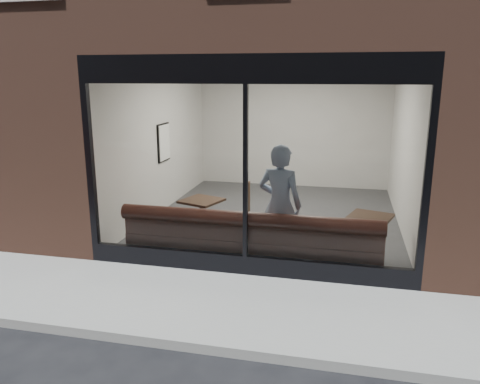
% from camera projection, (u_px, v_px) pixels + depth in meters
% --- Properties ---
extents(ground, '(120.00, 120.00, 0.00)m').
position_uv_depth(ground, '(206.00, 349.00, 5.12)').
color(ground, black).
rests_on(ground, ground).
extents(sidewalk_near, '(40.00, 2.00, 0.01)m').
position_uv_depth(sidewalk_near, '(228.00, 306.00, 6.06)').
color(sidewalk_near, gray).
rests_on(sidewalk_near, ground).
extents(kerb_near, '(40.00, 0.10, 0.12)m').
position_uv_depth(kerb_near, '(204.00, 347.00, 5.06)').
color(kerb_near, gray).
rests_on(kerb_near, ground).
extents(host_building_pier_left, '(2.50, 12.00, 3.20)m').
position_uv_depth(host_building_pier_left, '(160.00, 124.00, 13.10)').
color(host_building_pier_left, brown).
rests_on(host_building_pier_left, ground).
extents(host_building_pier_right, '(2.50, 12.00, 3.20)m').
position_uv_depth(host_building_pier_right, '(445.00, 130.00, 11.49)').
color(host_building_pier_right, brown).
rests_on(host_building_pier_right, ground).
extents(host_building_backfill, '(5.00, 6.00, 3.20)m').
position_uv_depth(host_building_backfill, '(304.00, 117.00, 15.13)').
color(host_building_backfill, brown).
rests_on(host_building_backfill, ground).
extents(cafe_floor, '(6.00, 6.00, 0.00)m').
position_uv_depth(cafe_floor, '(275.00, 217.00, 9.84)').
color(cafe_floor, '#2D2D30').
rests_on(cafe_floor, ground).
extents(cafe_ceiling, '(6.00, 6.00, 0.00)m').
position_uv_depth(cafe_ceiling, '(278.00, 61.00, 9.07)').
color(cafe_ceiling, white).
rests_on(cafe_ceiling, host_building_upper).
extents(cafe_wall_back, '(5.00, 0.00, 5.00)m').
position_uv_depth(cafe_wall_back, '(293.00, 127.00, 12.29)').
color(cafe_wall_back, beige).
rests_on(cafe_wall_back, ground).
extents(cafe_wall_left, '(0.00, 6.00, 6.00)m').
position_uv_depth(cafe_wall_left, '(161.00, 139.00, 9.99)').
color(cafe_wall_left, beige).
rests_on(cafe_wall_left, ground).
extents(cafe_wall_right, '(0.00, 6.00, 6.00)m').
position_uv_depth(cafe_wall_right, '(405.00, 146.00, 8.92)').
color(cafe_wall_right, beige).
rests_on(cafe_wall_right, ground).
extents(storefront_kick, '(5.00, 0.10, 0.30)m').
position_uv_depth(storefront_kick, '(245.00, 265.00, 7.02)').
color(storefront_kick, black).
rests_on(storefront_kick, ground).
extents(storefront_header, '(5.00, 0.10, 0.40)m').
position_uv_depth(storefront_header, '(246.00, 69.00, 6.33)').
color(storefront_header, black).
rests_on(storefront_header, host_building_upper).
extents(storefront_mullion, '(0.06, 0.10, 2.50)m').
position_uv_depth(storefront_mullion, '(246.00, 174.00, 6.68)').
color(storefront_mullion, black).
rests_on(storefront_mullion, storefront_kick).
extents(storefront_glass, '(4.80, 0.00, 4.80)m').
position_uv_depth(storefront_glass, '(245.00, 174.00, 6.65)').
color(storefront_glass, white).
rests_on(storefront_glass, storefront_kick).
extents(banquette, '(4.00, 0.55, 0.45)m').
position_uv_depth(banquette, '(251.00, 251.00, 7.38)').
color(banquette, '#3A1A15').
rests_on(banquette, cafe_floor).
extents(person, '(0.77, 0.58, 1.91)m').
position_uv_depth(person, '(280.00, 205.00, 7.28)').
color(person, '#8699B8').
rests_on(person, cafe_floor).
extents(cafe_table_left, '(0.81, 0.81, 0.04)m').
position_uv_depth(cafe_table_left, '(202.00, 201.00, 8.34)').
color(cafe_table_left, black).
rests_on(cafe_table_left, cafe_floor).
extents(cafe_table_right, '(0.79, 0.79, 0.04)m').
position_uv_depth(cafe_table_right, '(370.00, 217.00, 7.38)').
color(cafe_table_right, black).
rests_on(cafe_table_right, cafe_floor).
extents(cafe_chair_left, '(0.40, 0.40, 0.04)m').
position_uv_depth(cafe_chair_left, '(237.00, 219.00, 8.98)').
color(cafe_chair_left, black).
rests_on(cafe_chair_left, cafe_floor).
extents(wall_poster, '(0.02, 0.57, 0.76)m').
position_uv_depth(wall_poster, '(164.00, 142.00, 10.09)').
color(wall_poster, white).
rests_on(wall_poster, cafe_wall_left).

